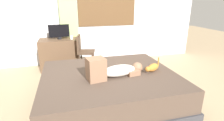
{
  "coord_description": "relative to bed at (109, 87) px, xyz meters",
  "views": [
    {
      "loc": [
        -0.54,
        -2.53,
        1.62
      ],
      "look_at": [
        0.22,
        0.29,
        0.64
      ],
      "focal_mm": 28.5,
      "sensor_mm": 36.0,
      "label": 1
    }
  ],
  "objects": [
    {
      "name": "ground_plane",
      "position": [
        -0.12,
        -0.09,
        -0.24
      ],
      "size": [
        16.0,
        16.0,
        0.0
      ],
      "primitive_type": "plane",
      "color": "tan"
    },
    {
      "name": "curtain_left",
      "position": [
        -0.53,
        2.09,
        1.02
      ],
      "size": [
        0.44,
        0.06,
        2.52
      ],
      "primitive_type": "cube",
      "color": "#ADCC75",
      "rests_on": "ground"
    },
    {
      "name": "back_wall_with_window",
      "position": [
        -0.1,
        2.21,
        1.21
      ],
      "size": [
        6.4,
        0.14,
        2.9
      ],
      "color": "silver",
      "rests_on": "ground"
    },
    {
      "name": "cat",
      "position": [
        0.73,
        -0.1,
        0.32
      ],
      "size": [
        0.32,
        0.23,
        0.21
      ],
      "color": "#C67A2D",
      "rests_on": "bed"
    },
    {
      "name": "chair_by_desk",
      "position": [
        -0.26,
        1.52,
        0.27
      ],
      "size": [
        0.46,
        0.46,
        0.86
      ],
      "color": "#4C3828",
      "rests_on": "ground"
    },
    {
      "name": "bed",
      "position": [
        0.0,
        0.0,
        0.0
      ],
      "size": [
        2.21,
        1.88,
        0.49
      ],
      "color": "#38383D",
      "rests_on": "ground"
    },
    {
      "name": "tv_monitor",
      "position": [
        -0.78,
        1.81,
        0.68
      ],
      "size": [
        0.48,
        0.1,
        0.35
      ],
      "color": "black",
      "rests_on": "desk"
    },
    {
      "name": "cup",
      "position": [
        -0.5,
        1.71,
        0.54
      ],
      "size": [
        0.07,
        0.07,
        0.09
      ],
      "primitive_type": "cylinder",
      "color": "white",
      "rests_on": "desk"
    },
    {
      "name": "desk",
      "position": [
        -0.82,
        1.81,
        0.13
      ],
      "size": [
        0.9,
        0.56,
        0.74
      ],
      "color": "brown",
      "rests_on": "ground"
    },
    {
      "name": "person_lying",
      "position": [
        0.03,
        -0.14,
        0.36
      ],
      "size": [
        0.94,
        0.39,
        0.34
      ],
      "color": "silver",
      "rests_on": "bed"
    }
  ]
}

